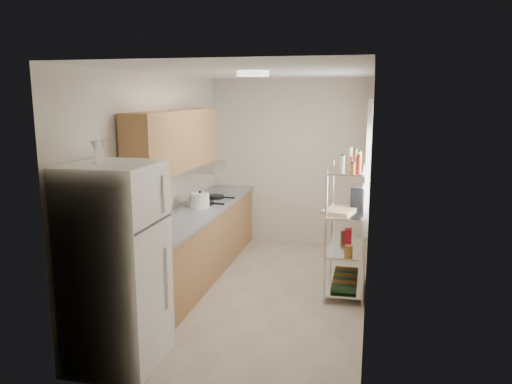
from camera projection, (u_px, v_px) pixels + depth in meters
room at (259, 187)px, 5.77m from camera, size 2.52×4.42×2.62m
counter_run at (198, 242)px, 6.55m from camera, size 0.63×3.51×0.90m
upper_cabinets at (176, 141)px, 6.00m from camera, size 0.33×2.20×0.72m
range_hood at (203, 166)px, 6.83m from camera, size 0.50×0.60×0.12m
window at (369, 165)px, 5.78m from camera, size 0.06×1.00×1.46m
bakers_rack at (348, 202)px, 5.86m from camera, size 0.45×0.90×1.73m
ceiling_dome at (253, 74)px, 5.24m from camera, size 0.34×0.34×0.05m
refrigerator at (116, 265)px, 4.34m from camera, size 0.74×0.74×1.79m
wine_glass_a at (95, 152)px, 4.12m from camera, size 0.07×0.07×0.19m
wine_glass_b at (105, 151)px, 4.20m from camera, size 0.07×0.07×0.19m
rice_cooker at (200, 200)px, 6.51m from camera, size 0.24×0.24×0.19m
frying_pan_large at (204, 203)px, 6.72m from camera, size 0.28×0.28×0.04m
frying_pan_small at (216, 197)px, 7.10m from camera, size 0.24×0.24×0.05m
cutting_board at (340, 210)px, 5.83m from camera, size 0.41×0.48×0.03m
espresso_machine at (359, 197)px, 5.98m from camera, size 0.19×0.26×0.28m
storage_bag at (348, 235)px, 6.24m from camera, size 0.09×0.13×0.14m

